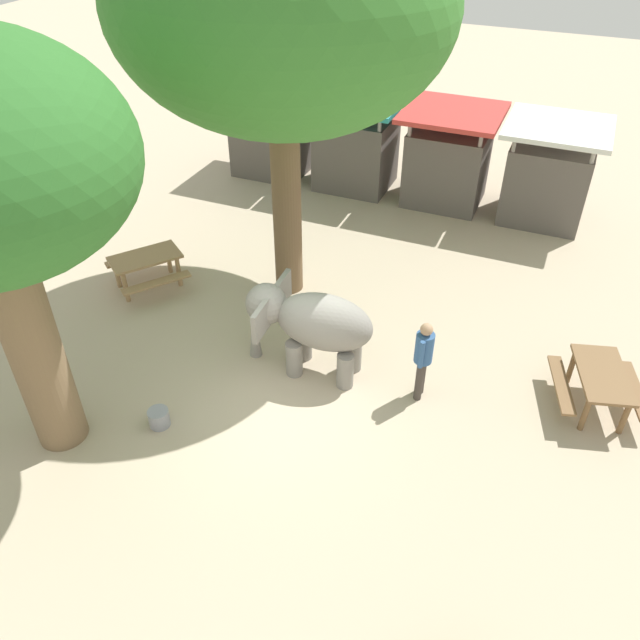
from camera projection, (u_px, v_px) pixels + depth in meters
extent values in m
plane|color=#BAA88C|center=(273.00, 400.00, 11.41)|extent=(60.00, 60.00, 0.00)
cylinder|color=gray|center=(294.00, 358.00, 11.76)|extent=(0.31, 0.31, 0.72)
cylinder|color=gray|center=(304.00, 342.00, 12.13)|extent=(0.31, 0.31, 0.72)
cylinder|color=gray|center=(345.00, 370.00, 11.49)|extent=(0.31, 0.31, 0.72)
cylinder|color=gray|center=(353.00, 353.00, 11.87)|extent=(0.31, 0.31, 0.72)
ellipsoid|color=gray|center=(324.00, 322.00, 11.33)|extent=(1.85, 1.01, 1.08)
sphere|color=gray|center=(266.00, 304.00, 11.55)|extent=(0.77, 0.77, 0.77)
cone|color=gray|center=(254.00, 330.00, 12.04)|extent=(0.24, 0.24, 1.21)
cube|color=gray|center=(261.00, 321.00, 11.13)|extent=(0.13, 0.63, 0.58)
cube|color=gray|center=(283.00, 290.00, 11.90)|extent=(0.13, 0.63, 0.58)
cylinder|color=#3F3833|center=(419.00, 381.00, 11.19)|extent=(0.14, 0.14, 0.82)
cylinder|color=#3F3833|center=(422.00, 375.00, 11.32)|extent=(0.14, 0.14, 0.82)
cylinder|color=#33598C|center=(424.00, 348.00, 10.83)|extent=(0.32, 0.32, 0.58)
sphere|color=tan|center=(427.00, 329.00, 10.59)|extent=(0.22, 0.22, 0.22)
cylinder|color=#33598C|center=(421.00, 355.00, 10.67)|extent=(0.09, 0.09, 0.55)
cylinder|color=#33598C|center=(427.00, 340.00, 10.98)|extent=(0.09, 0.09, 0.55)
cylinder|color=brown|center=(34.00, 349.00, 9.61)|extent=(0.80, 0.80, 3.77)
cylinder|color=brown|center=(287.00, 203.00, 13.02)|extent=(0.60, 0.60, 4.14)
ellipsoid|color=#387A2D|center=(280.00, 3.00, 10.75)|extent=(6.19, 5.67, 4.38)
cube|color=brown|center=(603.00, 374.00, 10.83)|extent=(1.17, 1.66, 0.06)
cylinder|color=brown|center=(571.00, 367.00, 11.57)|extent=(0.10, 0.10, 0.72)
cylinder|color=brown|center=(608.00, 370.00, 11.51)|extent=(0.10, 0.10, 0.72)
cylinder|color=brown|center=(585.00, 414.00, 10.63)|extent=(0.10, 0.10, 0.72)
cylinder|color=brown|center=(625.00, 417.00, 10.56)|extent=(0.10, 0.10, 0.72)
cube|color=brown|center=(561.00, 385.00, 11.08)|extent=(0.64, 1.51, 0.05)
cube|color=brown|center=(635.00, 391.00, 10.96)|extent=(0.64, 1.51, 0.05)
cube|color=#9E7A51|center=(145.00, 257.00, 13.85)|extent=(1.54, 1.68, 0.06)
cylinder|color=#9E7A51|center=(169.00, 259.00, 14.55)|extent=(0.10, 0.10, 0.72)
cylinder|color=#9E7A51|center=(179.00, 272.00, 14.11)|extent=(0.10, 0.10, 0.72)
cylinder|color=#9E7A51|center=(117.00, 273.00, 14.06)|extent=(0.10, 0.10, 0.72)
cylinder|color=#9E7A51|center=(126.00, 287.00, 13.62)|extent=(0.10, 0.10, 0.72)
cube|color=#9E7A51|center=(138.00, 257.00, 14.46)|extent=(1.09, 1.35, 0.05)
cube|color=#9E7A51|center=(157.00, 283.00, 13.61)|extent=(1.09, 1.35, 0.05)
cube|color=#59514C|center=(273.00, 138.00, 18.65)|extent=(2.00, 1.80, 2.00)
cube|color=#3856B2|center=(271.00, 88.00, 17.77)|extent=(2.50, 2.50, 0.12)
cylinder|color=gray|center=(312.00, 127.00, 18.85)|extent=(0.10, 0.10, 2.40)
cylinder|color=gray|center=(289.00, 146.00, 17.66)|extent=(0.10, 0.10, 2.40)
cylinder|color=gray|center=(258.00, 119.00, 19.40)|extent=(0.10, 0.10, 2.40)
cylinder|color=gray|center=(232.00, 137.00, 18.21)|extent=(0.10, 0.10, 2.40)
cube|color=#59514C|center=(356.00, 152.00, 17.86)|extent=(2.00, 1.80, 2.00)
cube|color=teal|center=(358.00, 100.00, 16.97)|extent=(2.50, 2.50, 0.12)
cylinder|color=gray|center=(396.00, 140.00, 18.05)|extent=(0.10, 0.10, 2.40)
cylinder|color=gray|center=(378.00, 161.00, 16.87)|extent=(0.10, 0.10, 2.40)
cylinder|color=gray|center=(337.00, 131.00, 18.61)|extent=(0.10, 0.10, 2.40)
cylinder|color=gray|center=(315.00, 151.00, 17.42)|extent=(0.10, 0.10, 2.40)
cube|color=#59514C|center=(447.00, 167.00, 17.06)|extent=(2.00, 1.80, 2.00)
cube|color=#C63833|center=(454.00, 113.00, 16.18)|extent=(2.50, 2.50, 0.12)
cylinder|color=gray|center=(487.00, 154.00, 17.26)|extent=(0.10, 0.10, 2.40)
cylinder|color=gray|center=(475.00, 177.00, 16.07)|extent=(0.10, 0.10, 2.40)
cylinder|color=gray|center=(423.00, 144.00, 17.81)|extent=(0.10, 0.10, 2.40)
cylinder|color=gray|center=(407.00, 166.00, 16.62)|extent=(0.10, 0.10, 2.40)
cube|color=#59514C|center=(546.00, 183.00, 16.26)|extent=(2.00, 1.80, 2.00)
cube|color=silver|center=(559.00, 127.00, 15.38)|extent=(2.50, 2.50, 0.12)
cylinder|color=gray|center=(588.00, 169.00, 16.46)|extent=(0.10, 0.10, 2.40)
cylinder|color=gray|center=(583.00, 195.00, 15.27)|extent=(0.10, 0.10, 2.40)
cylinder|color=gray|center=(517.00, 158.00, 17.01)|extent=(0.10, 0.10, 2.40)
cylinder|color=gray|center=(507.00, 182.00, 15.82)|extent=(0.10, 0.10, 2.40)
cylinder|color=gray|center=(159.00, 418.00, 10.83)|extent=(0.36, 0.36, 0.32)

